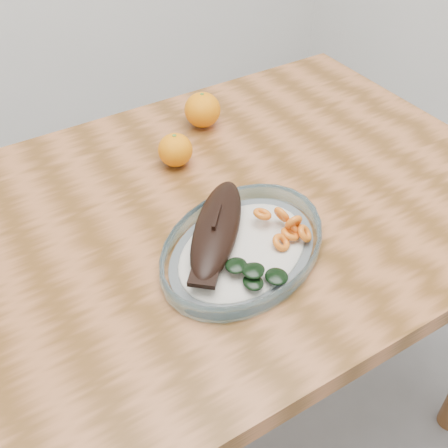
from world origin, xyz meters
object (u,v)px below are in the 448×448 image
Objects in this scene: dining_table at (209,247)px; orange_left at (175,150)px; plated_meal at (242,245)px; orange_right at (202,110)px.

orange_left reaches higher than dining_table.
dining_table is at bearing 61.82° from plated_meal.
dining_table is 1.57× the size of plated_meal.
orange_right is (0.15, 0.38, 0.02)m from plated_meal.
plated_meal is at bearing -111.08° from orange_right.
dining_table is 0.18m from plated_meal.
plated_meal is 0.41m from orange_right.
dining_table is 17.40× the size of orange_left.
orange_left is at bearing 61.34° from plated_meal.
dining_table is at bearing -118.34° from orange_right.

